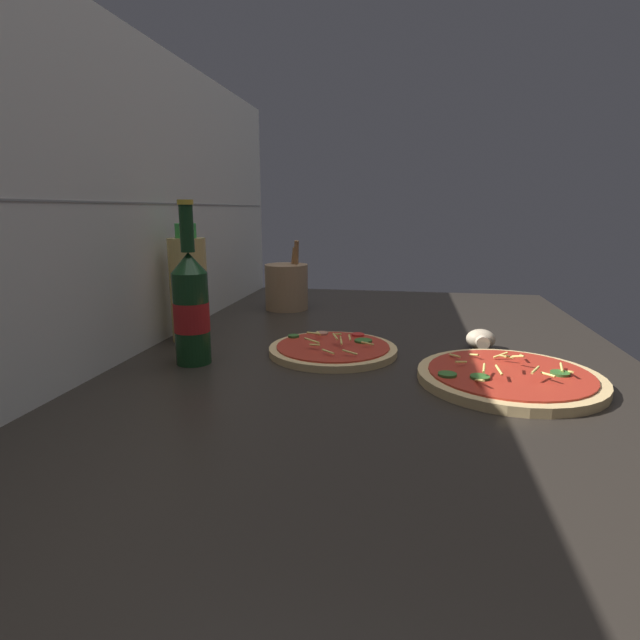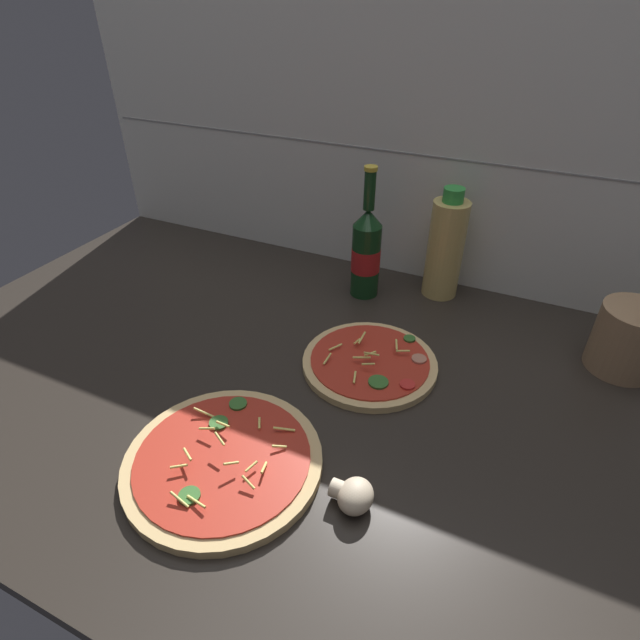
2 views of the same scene
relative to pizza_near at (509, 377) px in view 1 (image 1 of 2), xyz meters
The scene contains 8 objects.
counter_slab 21.24cm from the pizza_near, 71.88° to the left, with size 160.00×90.00×2.50cm.
tile_backsplash 71.09cm from the pizza_near, 84.28° to the left, with size 160.00×1.13×60.00cm.
pizza_near is the anchor object (origin of this frame).
pizza_far 31.40cm from the pizza_near, 69.21° to the left, with size 23.87×23.87×4.14cm.
beer_bottle 53.36cm from the pizza_near, 88.74° to the left, with size 6.12×6.12×27.92cm.
oil_bottle 62.57cm from the pizza_near, 74.97° to the left, with size 7.51×7.51×23.66cm.
mushroom_left 19.16cm from the pizza_near, ahead, with size 5.76×5.49×3.84cm.
utensil_crock 70.29cm from the pizza_near, 43.17° to the left, with size 11.45×11.45×18.37cm.
Camera 1 is at (-84.22, -3.91, 28.86)cm, focal length 28.00 mm.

